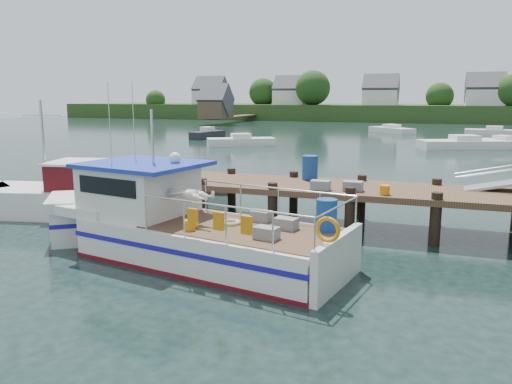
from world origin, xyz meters
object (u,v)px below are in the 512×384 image
(moored_b, at_px, (503,143))
(moored_e, at_px, (207,134))
(moored_c, at_px, (464,144))
(dock, at_px, (510,168))
(moored_a, at_px, (241,141))
(lobster_boat, at_px, (174,225))
(moored_rowboat, at_px, (191,182))
(work_boat, at_px, (59,197))
(moored_d, at_px, (391,130))
(moored_far, at_px, (494,132))

(moored_b, distance_m, moored_e, 28.14)
(moored_b, height_order, moored_c, moored_c)
(dock, height_order, moored_b, dock)
(moored_a, bearing_deg, moored_c, 1.14)
(lobster_boat, bearing_deg, moored_rowboat, 125.00)
(lobster_boat, relative_size, moored_a, 1.60)
(work_boat, xyz_separation_m, moored_b, (18.68, 32.68, -0.27))
(moored_rowboat, relative_size, moored_a, 0.64)
(moored_a, relative_size, moored_c, 0.79)
(lobster_boat, height_order, moored_rowboat, lobster_boat)
(dock, distance_m, lobster_boat, 10.03)
(moored_a, height_order, moored_d, moored_a)
(work_boat, xyz_separation_m, moored_rowboat, (2.43, 5.97, -0.26))
(work_boat, xyz_separation_m, moored_d, (8.19, 48.23, -0.27))
(dock, relative_size, moored_b, 3.53)
(moored_e, bearing_deg, moored_a, -43.41)
(dock, bearing_deg, moored_b, 83.60)
(lobster_boat, height_order, moored_c, lobster_boat)
(work_boat, bearing_deg, lobster_boat, -36.51)
(dock, height_order, moored_rowboat, dock)
(lobster_boat, bearing_deg, dock, 38.84)
(dock, distance_m, moored_b, 31.18)
(moored_far, xyz_separation_m, moored_d, (-11.36, -0.04, 0.00))
(moored_far, bearing_deg, dock, -104.21)
(moored_rowboat, bearing_deg, moored_d, 105.54)
(moored_far, distance_m, moored_e, 32.62)
(dock, relative_size, work_boat, 2.06)
(lobster_boat, height_order, moored_d, lobster_boat)
(lobster_boat, relative_size, moored_c, 1.26)
(lobster_boat, bearing_deg, moored_e, 124.37)
(dock, distance_m, work_boat, 15.39)
(moored_a, bearing_deg, moored_d, 51.53)
(moored_e, bearing_deg, moored_c, -4.01)
(moored_b, bearing_deg, moored_a, -155.00)
(moored_b, relative_size, moored_d, 0.78)
(dock, xyz_separation_m, moored_a, (-18.45, 25.34, -1.83))
(work_boat, bearing_deg, moored_c, 51.23)
(work_boat, xyz_separation_m, moored_far, (19.55, 48.27, -0.28))
(moored_rowboat, bearing_deg, moored_a, 128.32)
(lobster_boat, bearing_deg, work_boat, 166.24)
(moored_d, bearing_deg, lobster_boat, -105.62)
(moored_rowboat, relative_size, moored_far, 0.62)
(moored_b, bearing_deg, moored_rowboat, -110.63)
(moored_far, relative_size, moored_e, 1.38)
(moored_rowboat, relative_size, moored_d, 0.66)
(lobster_boat, distance_m, moored_c, 34.95)
(moored_e, bearing_deg, moored_rowboat, -64.76)
(work_boat, height_order, moored_c, work_boat)
(moored_far, height_order, moored_d, moored_d)
(moored_b, bearing_deg, work_boat, -109.06)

